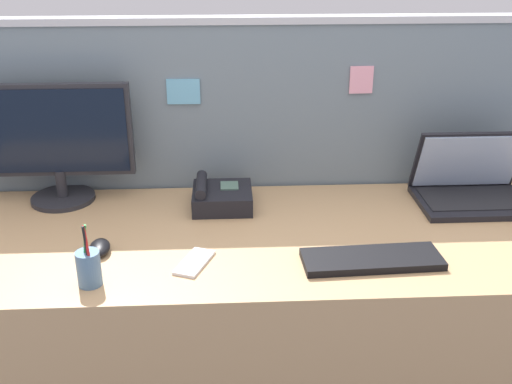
{
  "coord_description": "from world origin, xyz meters",
  "views": [
    {
      "loc": [
        -0.09,
        -1.69,
        1.59
      ],
      "look_at": [
        0.0,
        0.05,
        0.82
      ],
      "focal_mm": 43.09,
      "sensor_mm": 36.0,
      "label": 1
    }
  ],
  "objects_px": {
    "laptop": "(471,185)",
    "cell_phone_white_slab": "(194,262)",
    "desk_phone": "(221,197)",
    "keyboard_main": "(372,259)",
    "computer_mouse_right_hand": "(100,247)",
    "desktop_monitor": "(56,139)",
    "pen_cup": "(89,268)"
  },
  "relations": [
    {
      "from": "laptop",
      "to": "desk_phone",
      "type": "bearing_deg",
      "value": -179.84
    },
    {
      "from": "keyboard_main",
      "to": "computer_mouse_right_hand",
      "type": "bearing_deg",
      "value": 169.78
    },
    {
      "from": "computer_mouse_right_hand",
      "to": "keyboard_main",
      "type": "bearing_deg",
      "value": -13.89
    },
    {
      "from": "desktop_monitor",
      "to": "desk_phone",
      "type": "relative_size",
      "value": 2.57
    },
    {
      "from": "keyboard_main",
      "to": "desk_phone",
      "type": "bearing_deg",
      "value": 133.99
    },
    {
      "from": "desk_phone",
      "to": "cell_phone_white_slab",
      "type": "distance_m",
      "value": 0.39
    },
    {
      "from": "desktop_monitor",
      "to": "keyboard_main",
      "type": "xyz_separation_m",
      "value": [
        0.98,
        -0.49,
        -0.21
      ]
    },
    {
      "from": "desktop_monitor",
      "to": "computer_mouse_right_hand",
      "type": "xyz_separation_m",
      "value": [
        0.19,
        -0.39,
        -0.21
      ]
    },
    {
      "from": "cell_phone_white_slab",
      "to": "keyboard_main",
      "type": "bearing_deg",
      "value": 19.85
    },
    {
      "from": "desk_phone",
      "to": "computer_mouse_right_hand",
      "type": "height_order",
      "value": "desk_phone"
    },
    {
      "from": "desk_phone",
      "to": "computer_mouse_right_hand",
      "type": "relative_size",
      "value": 1.99
    },
    {
      "from": "laptop",
      "to": "cell_phone_white_slab",
      "type": "height_order",
      "value": "laptop"
    },
    {
      "from": "laptop",
      "to": "cell_phone_white_slab",
      "type": "relative_size",
      "value": 2.48
    },
    {
      "from": "desk_phone",
      "to": "computer_mouse_right_hand",
      "type": "xyz_separation_m",
      "value": [
        -0.35,
        -0.3,
        -0.02
      ]
    },
    {
      "from": "laptop",
      "to": "cell_phone_white_slab",
      "type": "distance_m",
      "value": 1.01
    },
    {
      "from": "computer_mouse_right_hand",
      "to": "cell_phone_white_slab",
      "type": "distance_m",
      "value": 0.29
    },
    {
      "from": "laptop",
      "to": "computer_mouse_right_hand",
      "type": "height_order",
      "value": "laptop"
    },
    {
      "from": "desktop_monitor",
      "to": "cell_phone_white_slab",
      "type": "relative_size",
      "value": 3.37
    },
    {
      "from": "desktop_monitor",
      "to": "computer_mouse_right_hand",
      "type": "relative_size",
      "value": 5.11
    },
    {
      "from": "laptop",
      "to": "computer_mouse_right_hand",
      "type": "relative_size",
      "value": 3.76
    },
    {
      "from": "desk_phone",
      "to": "keyboard_main",
      "type": "xyz_separation_m",
      "value": [
        0.43,
        -0.4,
        -0.03
      ]
    },
    {
      "from": "desk_phone",
      "to": "keyboard_main",
      "type": "relative_size",
      "value": 0.51
    },
    {
      "from": "computer_mouse_right_hand",
      "to": "cell_phone_white_slab",
      "type": "xyz_separation_m",
      "value": [
        0.28,
        -0.08,
        -0.01
      ]
    },
    {
      "from": "desktop_monitor",
      "to": "keyboard_main",
      "type": "bearing_deg",
      "value": -26.68
    },
    {
      "from": "desk_phone",
      "to": "pen_cup",
      "type": "distance_m",
      "value": 0.59
    },
    {
      "from": "computer_mouse_right_hand",
      "to": "laptop",
      "type": "bearing_deg",
      "value": 7.54
    },
    {
      "from": "desktop_monitor",
      "to": "cell_phone_white_slab",
      "type": "distance_m",
      "value": 0.7
    },
    {
      "from": "computer_mouse_right_hand",
      "to": "cell_phone_white_slab",
      "type": "bearing_deg",
      "value": -22.77
    },
    {
      "from": "keyboard_main",
      "to": "pen_cup",
      "type": "distance_m",
      "value": 0.78
    },
    {
      "from": "laptop",
      "to": "keyboard_main",
      "type": "xyz_separation_m",
      "value": [
        -0.43,
        -0.4,
        -0.05
      ]
    },
    {
      "from": "computer_mouse_right_hand",
      "to": "desk_phone",
      "type": "bearing_deg",
      "value": 33.89
    },
    {
      "from": "laptop",
      "to": "desk_phone",
      "type": "distance_m",
      "value": 0.86
    }
  ]
}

